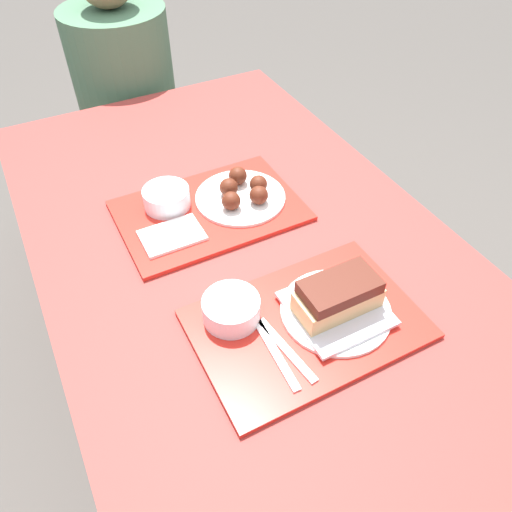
% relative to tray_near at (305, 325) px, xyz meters
% --- Properties ---
extents(ground_plane, '(12.00, 12.00, 0.00)m').
position_rel_tray_near_xyz_m(ground_plane, '(0.00, 0.24, -0.74)').
color(ground_plane, '#4C4742').
extents(picnic_table, '(0.92, 1.68, 0.74)m').
position_rel_tray_near_xyz_m(picnic_table, '(0.00, 0.24, -0.09)').
color(picnic_table, maroon).
rests_on(picnic_table, ground_plane).
extents(picnic_bench_far, '(0.88, 0.28, 0.47)m').
position_rel_tray_near_xyz_m(picnic_bench_far, '(0.00, 1.30, -0.34)').
color(picnic_bench_far, maroon).
rests_on(picnic_bench_far, ground_plane).
extents(tray_near, '(0.44, 0.30, 0.01)m').
position_rel_tray_near_xyz_m(tray_near, '(0.00, 0.00, 0.00)').
color(tray_near, red).
rests_on(tray_near, picnic_table).
extents(tray_far, '(0.44, 0.30, 0.01)m').
position_rel_tray_near_xyz_m(tray_far, '(-0.02, 0.41, 0.00)').
color(tray_far, red).
rests_on(tray_far, picnic_table).
extents(bowl_coleslaw_near, '(0.11, 0.11, 0.05)m').
position_rel_tray_near_xyz_m(bowl_coleslaw_near, '(-0.12, 0.08, 0.03)').
color(bowl_coleslaw_near, silver).
rests_on(bowl_coleslaw_near, tray_near).
extents(brisket_sandwich_plate, '(0.22, 0.22, 0.09)m').
position_rel_tray_near_xyz_m(brisket_sandwich_plate, '(0.07, -0.01, 0.04)').
color(brisket_sandwich_plate, white).
rests_on(brisket_sandwich_plate, tray_near).
extents(plastic_fork_near, '(0.02, 0.17, 0.00)m').
position_rel_tray_near_xyz_m(plastic_fork_near, '(-0.09, -0.04, 0.01)').
color(plastic_fork_near, white).
rests_on(plastic_fork_near, tray_near).
extents(plastic_knife_near, '(0.04, 0.17, 0.00)m').
position_rel_tray_near_xyz_m(plastic_knife_near, '(-0.07, -0.04, 0.01)').
color(plastic_knife_near, white).
rests_on(plastic_knife_near, tray_near).
extents(condiment_packet, '(0.04, 0.03, 0.01)m').
position_rel_tray_near_xyz_m(condiment_packet, '(0.01, 0.07, 0.01)').
color(condiment_packet, '#A59E93').
rests_on(condiment_packet, tray_near).
extents(bowl_coleslaw_far, '(0.11, 0.11, 0.05)m').
position_rel_tray_near_xyz_m(bowl_coleslaw_far, '(-0.11, 0.47, 0.03)').
color(bowl_coleslaw_far, silver).
rests_on(bowl_coleslaw_far, tray_far).
extents(wings_plate_far, '(0.23, 0.23, 0.06)m').
position_rel_tray_near_xyz_m(wings_plate_far, '(0.06, 0.41, 0.02)').
color(wings_plate_far, white).
rests_on(wings_plate_far, tray_far).
extents(napkin_far, '(0.14, 0.10, 0.01)m').
position_rel_tray_near_xyz_m(napkin_far, '(-0.14, 0.36, 0.01)').
color(napkin_far, white).
rests_on(napkin_far, tray_far).
extents(person_seated_across, '(0.37, 0.37, 0.67)m').
position_rel_tray_near_xyz_m(person_seated_across, '(0.02, 1.30, 0.00)').
color(person_seated_across, '#477051').
rests_on(person_seated_across, picnic_bench_far).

